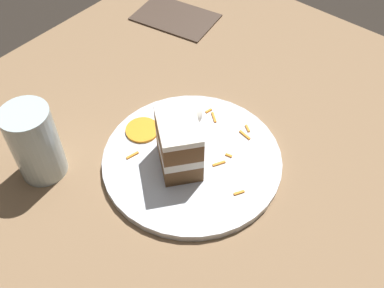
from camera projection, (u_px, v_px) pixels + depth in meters
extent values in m
plane|color=black|center=(157.00, 168.00, 0.81)|extent=(6.00, 6.00, 0.00)
cube|color=#846647|center=(156.00, 163.00, 0.80)|extent=(1.19, 0.90, 0.03)
cylinder|color=silver|center=(192.00, 160.00, 0.78)|extent=(0.31, 0.31, 0.01)
cube|color=brown|center=(179.00, 156.00, 0.75)|extent=(0.11, 0.11, 0.04)
cube|color=white|center=(179.00, 146.00, 0.73)|extent=(0.11, 0.11, 0.02)
cube|color=brown|center=(179.00, 135.00, 0.71)|extent=(0.11, 0.11, 0.04)
cube|color=white|center=(178.00, 125.00, 0.69)|extent=(0.11, 0.11, 0.01)
ellipsoid|color=white|center=(188.00, 114.00, 0.81)|extent=(0.05, 0.04, 0.04)
cylinder|color=orange|center=(142.00, 130.00, 0.81)|extent=(0.06, 0.06, 0.00)
cube|color=orange|center=(229.00, 155.00, 0.77)|extent=(0.01, 0.01, 0.00)
cube|color=orange|center=(219.00, 164.00, 0.76)|extent=(0.02, 0.01, 0.00)
cube|color=orange|center=(209.00, 111.00, 0.84)|extent=(0.01, 0.01, 0.00)
cube|color=orange|center=(245.00, 135.00, 0.80)|extent=(0.01, 0.03, 0.00)
cube|color=orange|center=(248.00, 128.00, 0.81)|extent=(0.01, 0.02, 0.00)
cube|color=orange|center=(214.00, 117.00, 0.83)|extent=(0.02, 0.02, 0.00)
cube|color=orange|center=(239.00, 193.00, 0.72)|extent=(0.02, 0.01, 0.00)
cube|color=orange|center=(133.00, 155.00, 0.77)|extent=(0.02, 0.01, 0.00)
cylinder|color=silver|center=(35.00, 143.00, 0.72)|extent=(0.08, 0.08, 0.14)
cylinder|color=silver|center=(42.00, 160.00, 0.75)|extent=(0.07, 0.07, 0.05)
cube|color=#423328|center=(175.00, 17.00, 1.07)|extent=(0.16, 0.21, 0.00)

